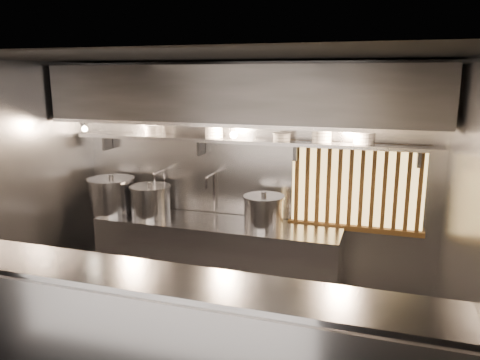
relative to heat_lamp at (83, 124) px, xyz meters
The scene contains 22 objects.
floor 2.93m from the heat_lamp, 24.14° to the right, with size 4.50×4.50×0.00m, color black.
ceiling 2.21m from the heat_lamp, 24.14° to the right, with size 4.50×4.50×0.00m, color black.
wall_back 2.11m from the heat_lamp, 18.89° to the left, with size 4.50×4.50×0.00m, color gray.
wall_left 1.14m from the heat_lamp, 112.49° to the right, with size 3.00×3.00×0.00m, color gray.
wall_right 4.29m from the heat_lamp, 11.59° to the right, with size 3.00×3.00×0.00m, color gray.
serving_counter 3.02m from the heat_lamp, 43.63° to the right, with size 4.50×0.56×1.13m.
cooking_bench 2.29m from the heat_lamp, ahead, with size 3.00×0.70×0.90m, color #9F9FA4.
bowl_shelf 1.96m from the heat_lamp, 13.90° to the left, with size 4.40×0.34×0.04m, color #9F9FA4.
exhaust_hood 1.95m from the heat_lamp, ahead, with size 4.40×0.81×0.65m.
wood_screen 3.33m from the heat_lamp, 10.68° to the left, with size 1.56×0.09×1.04m.
faucet_left 1.18m from the heat_lamp, 34.60° to the left, with size 0.04×0.30×0.50m.
faucet_right 1.71m from the heat_lamp, 19.61° to the left, with size 0.04×0.30×0.50m.
heat_lamp is the anchor object (origin of this frame).
pendant_bulb 1.83m from the heat_lamp, 11.00° to the left, with size 0.09×0.09×0.19m.
stock_pot_left 1.00m from the heat_lamp, 62.64° to the left, with size 0.71×0.71×0.48m.
stock_pot_mid 1.23m from the heat_lamp, 20.36° to the left, with size 0.55×0.55×0.43m.
stock_pot_right 2.41m from the heat_lamp, ahead, with size 0.59×0.59×0.42m.
bowl_stack_0 0.84m from the heat_lamp, 34.35° to the left, with size 0.23×0.23×0.13m.
bowl_stack_1 1.58m from the heat_lamp, 17.33° to the left, with size 0.23×0.23×0.17m.
bowl_stack_2 2.39m from the heat_lamp, 11.34° to the left, with size 0.22×0.22×0.09m.
bowl_stack_3 2.84m from the heat_lamp, ahead, with size 0.23×0.23×0.17m.
bowl_stack_4 3.29m from the heat_lamp, ahead, with size 0.24×0.24×0.13m.
Camera 1 is at (1.64, -3.94, 2.64)m, focal length 35.00 mm.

